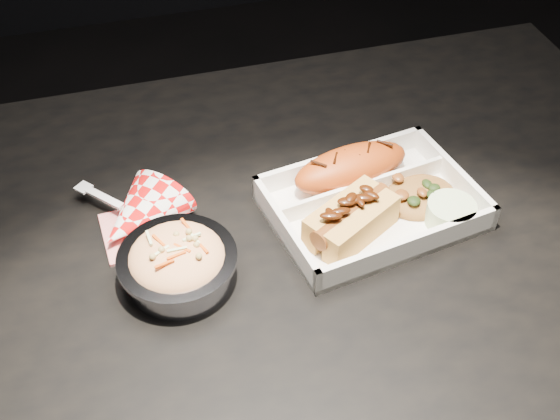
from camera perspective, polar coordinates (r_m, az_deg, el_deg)
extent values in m
cube|color=black|center=(0.86, -1.69, -4.10)|extent=(1.20, 0.80, 0.03)
cylinder|color=black|center=(1.52, 15.59, 0.31)|extent=(0.05, 0.05, 0.72)
cube|color=white|center=(0.90, 7.42, -0.14)|extent=(0.28, 0.22, 0.01)
cube|color=white|center=(0.94, 4.87, 3.84)|extent=(0.25, 0.05, 0.04)
cube|color=white|center=(0.84, 10.48, -3.14)|extent=(0.25, 0.05, 0.04)
cube|color=white|center=(0.84, 0.40, -1.84)|extent=(0.04, 0.18, 0.04)
cube|color=white|center=(0.94, 13.86, 2.68)|extent=(0.04, 0.18, 0.04)
cube|color=white|center=(0.90, 6.70, 1.46)|extent=(0.23, 0.04, 0.03)
ellipsoid|color=#B04211|center=(0.91, 5.79, 3.48)|extent=(0.17, 0.09, 0.05)
cube|color=gold|center=(0.84, 6.68, -1.48)|extent=(0.11, 0.08, 0.04)
cube|color=gold|center=(0.85, 4.93, -0.33)|extent=(0.11, 0.08, 0.04)
cylinder|color=brown|center=(0.84, 5.84, -0.46)|extent=(0.12, 0.08, 0.03)
ellipsoid|color=#99622C|center=(0.91, 11.40, 1.57)|extent=(0.11, 0.09, 0.03)
cylinder|color=beige|center=(0.88, 13.69, -0.29)|extent=(0.06, 0.06, 0.03)
cylinder|color=silver|center=(0.81, -8.24, -4.76)|extent=(0.12, 0.12, 0.04)
cylinder|color=silver|center=(0.80, -8.38, -3.85)|extent=(0.14, 0.14, 0.01)
ellipsoid|color=beige|center=(0.80, -8.38, -3.85)|extent=(0.11, 0.11, 0.04)
cube|color=red|center=(0.88, -10.66, -1.55)|extent=(0.12, 0.10, 0.00)
cone|color=red|center=(0.88, -11.52, -0.50)|extent=(0.15, 0.15, 0.10)
cube|color=white|center=(0.91, -14.13, 0.97)|extent=(0.05, 0.05, 0.00)
cube|color=white|center=(0.93, -15.67, 1.77)|extent=(0.03, 0.03, 0.00)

